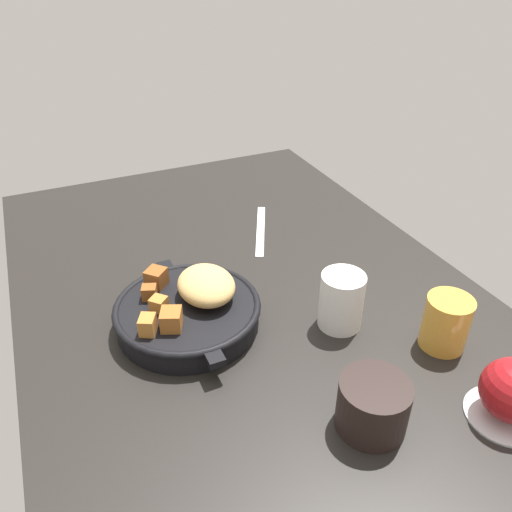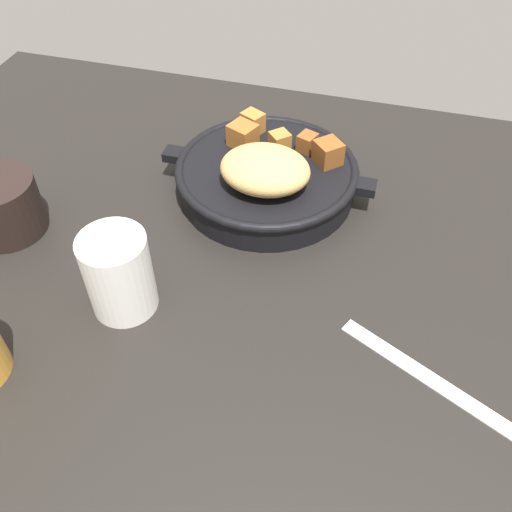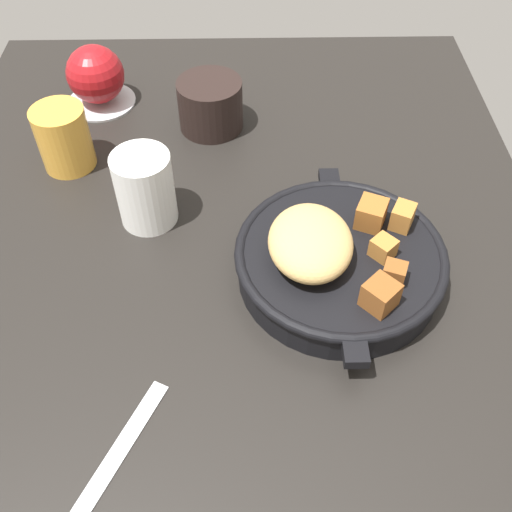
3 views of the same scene
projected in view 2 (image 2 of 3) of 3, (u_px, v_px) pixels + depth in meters
ground_plane at (279, 272)px, 64.30cm from camera, size 115.53×76.45×2.40cm
cast_iron_skillet at (267, 175)px, 70.03cm from camera, size 27.45×23.14×8.58cm
butter_knife at (436, 382)px, 52.69cm from camera, size 19.40×10.53×0.36cm
white_creamer_pitcher at (119, 274)px, 56.24cm from camera, size 6.90×6.90×9.34cm
coffee_mug_dark at (2, 206)px, 65.16cm from camera, size 9.02×9.02×7.05cm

